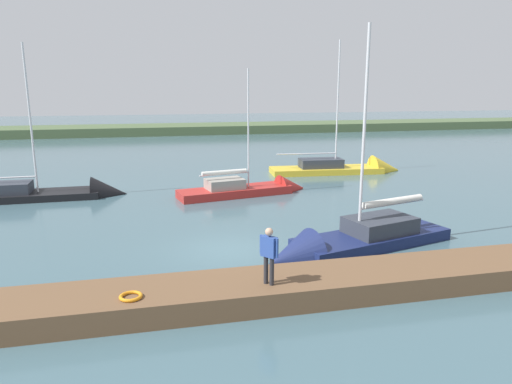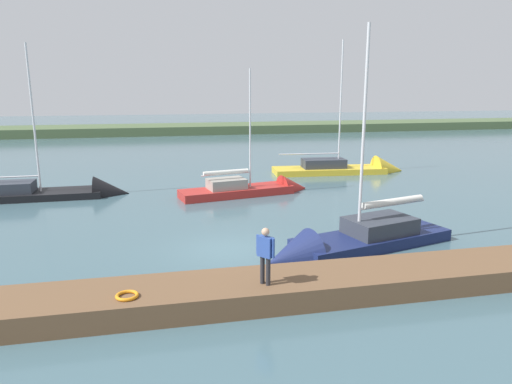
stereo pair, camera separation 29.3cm
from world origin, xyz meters
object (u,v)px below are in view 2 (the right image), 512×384
Objects in this scene: life_ring_buoy at (127,296)px; sailboat_near_dock at (60,195)px; person_on_dock at (265,252)px; sailboat_behind_pier at (345,246)px; sailboat_mid_channel at (353,170)px; sailboat_outer_mooring at (255,191)px.

sailboat_near_dock reaches higher than life_ring_buoy.
person_on_dock is at bearing -179.19° from life_ring_buoy.
sailboat_behind_pier is 18.30m from sailboat_mid_channel.
sailboat_behind_pier is at bearing -153.27° from life_ring_buoy.
sailboat_mid_channel is at bearing -127.45° from life_ring_buoy.
sailboat_near_dock is at bearing -73.68° from life_ring_buoy.
sailboat_behind_pier is 6.27m from person_on_dock.
person_on_dock is (-4.06, -0.06, 0.99)m from life_ring_buoy.
sailboat_outer_mooring is (-11.84, 1.60, 0.05)m from sailboat_near_dock.
life_ring_buoy is 0.37× the size of person_on_dock.
life_ring_buoy is at bearing -125.51° from sailboat_outer_mooring.
sailboat_mid_channel reaches higher than sailboat_near_dock.
sailboat_mid_channel reaches higher than sailboat_behind_pier.
person_on_dock reaches higher than life_ring_buoy.
life_ring_buoy is 9.47m from sailboat_behind_pier.
sailboat_behind_pier is 0.90× the size of sailboat_mid_channel.
sailboat_behind_pier reaches higher than person_on_dock.
sailboat_outer_mooring is 10.74m from sailboat_mid_channel.
sailboat_near_dock reaches higher than person_on_dock.
sailboat_outer_mooring is 0.86× the size of sailboat_behind_pier.
sailboat_behind_pier is at bearing -110.41° from sailboat_mid_channel.
life_ring_buoy is at bearing -123.41° from sailboat_mid_channel.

